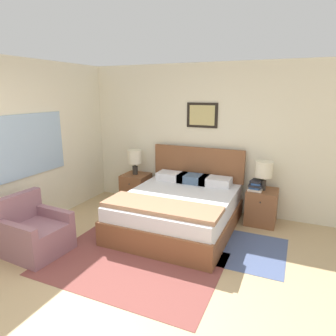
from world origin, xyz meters
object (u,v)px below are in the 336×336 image
table_lamp_by_door (264,171)px  bed (179,209)px  table_lamp_near_window (135,158)px  armchair (34,233)px  nightstand_by_door (261,207)px  nightstand_near_window (136,188)px

table_lamp_by_door → bed: bearing=-148.1°
bed → table_lamp_near_window: (-1.19, 0.73, 0.58)m
bed → armchair: bearing=-135.7°
nightstand_by_door → table_lamp_by_door: table_lamp_by_door is taller
nightstand_by_door → armchair: bearing=-140.8°
nightstand_near_window → nightstand_by_door: bearing=0.0°
nightstand_by_door → table_lamp_near_window: 2.45m
table_lamp_near_window → nightstand_near_window: bearing=-31.8°
armchair → table_lamp_by_door: (2.67, 2.20, 0.63)m
armchair → nightstand_by_door: size_ratio=1.38×
nightstand_by_door → nightstand_near_window: bearing=180.0°
armchair → nightstand_near_window: (0.33, 2.19, 0.02)m
nightstand_near_window → nightstand_by_door: 2.35m
bed → armchair: (-1.50, -1.47, -0.05)m
nightstand_by_door → bed: bearing=-148.6°
bed → nightstand_near_window: 1.38m
bed → armchair: size_ratio=2.48×
table_lamp_near_window → table_lamp_by_door: same height
nightstand_by_door → table_lamp_by_door: 0.61m
armchair → table_lamp_near_window: bearing=175.5°
table_lamp_by_door → armchair: bearing=-140.6°
armchair → table_lamp_by_door: bearing=133.0°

